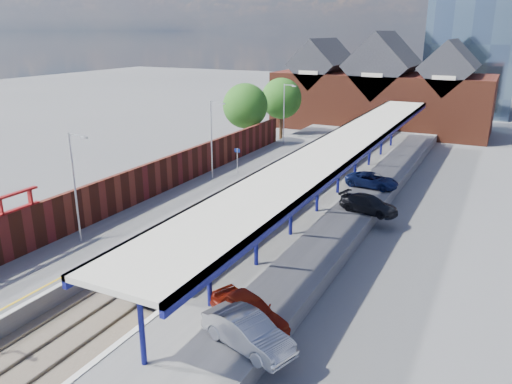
% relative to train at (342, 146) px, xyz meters
% --- Properties ---
extents(ground, '(240.00, 240.00, 0.00)m').
position_rel_train_xyz_m(ground, '(-1.49, -5.07, -2.12)').
color(ground, '#5B5B5E').
rests_on(ground, ground).
extents(ballast_bed, '(6.00, 76.00, 0.06)m').
position_rel_train_xyz_m(ballast_bed, '(-1.49, -15.07, -2.09)').
color(ballast_bed, '#473D33').
rests_on(ballast_bed, ground).
extents(rails, '(4.51, 76.00, 0.14)m').
position_rel_train_xyz_m(rails, '(-1.49, -15.07, -2.00)').
color(rails, slate).
rests_on(rails, ground).
extents(left_platform, '(5.00, 76.00, 1.00)m').
position_rel_train_xyz_m(left_platform, '(-6.99, -15.07, -1.62)').
color(left_platform, '#565659').
rests_on(left_platform, ground).
extents(right_platform, '(6.00, 76.00, 1.00)m').
position_rel_train_xyz_m(right_platform, '(4.51, -15.07, -1.62)').
color(right_platform, '#565659').
rests_on(right_platform, ground).
extents(coping_left, '(0.30, 76.00, 0.05)m').
position_rel_train_xyz_m(coping_left, '(-4.64, -15.07, -1.10)').
color(coping_left, silver).
rests_on(coping_left, left_platform).
extents(coping_right, '(0.30, 76.00, 0.05)m').
position_rel_train_xyz_m(coping_right, '(1.66, -15.07, -1.10)').
color(coping_right, silver).
rests_on(coping_right, right_platform).
extents(yellow_line, '(0.14, 76.00, 0.01)m').
position_rel_train_xyz_m(yellow_line, '(-5.24, -15.07, -1.12)').
color(yellow_line, yellow).
rests_on(yellow_line, left_platform).
extents(train, '(3.21, 65.96, 3.45)m').
position_rel_train_xyz_m(train, '(0.00, 0.00, 0.00)').
color(train, '#0B104F').
rests_on(train, ground).
extents(canopy, '(4.50, 52.00, 4.48)m').
position_rel_train_xyz_m(canopy, '(3.99, -13.12, 3.13)').
color(canopy, navy).
rests_on(canopy, right_platform).
extents(lamp_post_b, '(1.48, 0.18, 7.00)m').
position_rel_train_xyz_m(lamp_post_b, '(-7.86, -29.07, 2.87)').
color(lamp_post_b, '#A5A8AA').
rests_on(lamp_post_b, left_platform).
extents(lamp_post_c, '(1.48, 0.18, 7.00)m').
position_rel_train_xyz_m(lamp_post_c, '(-7.86, -13.07, 2.87)').
color(lamp_post_c, '#A5A8AA').
rests_on(lamp_post_c, left_platform).
extents(lamp_post_d, '(1.48, 0.18, 7.00)m').
position_rel_train_xyz_m(lamp_post_d, '(-7.86, 2.93, 2.87)').
color(lamp_post_d, '#A5A8AA').
rests_on(lamp_post_d, left_platform).
extents(platform_sign, '(0.55, 0.08, 2.50)m').
position_rel_train_xyz_m(platform_sign, '(-6.49, -11.07, 0.57)').
color(platform_sign, '#A5A8AA').
rests_on(platform_sign, left_platform).
extents(brick_wall, '(0.35, 50.00, 3.86)m').
position_rel_train_xyz_m(brick_wall, '(-9.59, -21.54, 0.33)').
color(brick_wall, '#5C2718').
rests_on(brick_wall, left_platform).
extents(station_building, '(30.00, 12.12, 13.78)m').
position_rel_train_xyz_m(station_building, '(-1.49, 22.92, 3.33)').
color(station_building, '#5C2718').
rests_on(station_building, ground).
extents(tree_near, '(5.20, 5.20, 8.10)m').
position_rel_train_xyz_m(tree_near, '(-11.84, 0.83, 3.23)').
color(tree_near, '#382314').
rests_on(tree_near, ground).
extents(tree_far, '(5.20, 5.20, 8.10)m').
position_rel_train_xyz_m(tree_far, '(-10.84, 8.83, 3.23)').
color(tree_far, '#382314').
rests_on(tree_far, ground).
extents(parked_car_red, '(4.59, 3.31, 1.45)m').
position_rel_train_xyz_m(parked_car_red, '(5.97, -32.70, -0.40)').
color(parked_car_red, maroon).
rests_on(parked_car_red, right_platform).
extents(parked_car_silver, '(4.66, 2.85, 1.45)m').
position_rel_train_xyz_m(parked_car_silver, '(6.68, -34.18, -0.40)').
color(parked_car_silver, '#B5B6BA').
rests_on(parked_car_silver, right_platform).
extents(parked_car_dark, '(4.69, 2.79, 1.27)m').
position_rel_train_xyz_m(parked_car_dark, '(7.01, -15.65, -0.48)').
color(parked_car_dark, black).
rests_on(parked_car_dark, right_platform).
extents(parked_car_blue, '(4.60, 2.44, 1.23)m').
position_rel_train_xyz_m(parked_car_blue, '(5.64, -9.31, -0.51)').
color(parked_car_blue, navy).
rests_on(parked_car_blue, right_platform).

